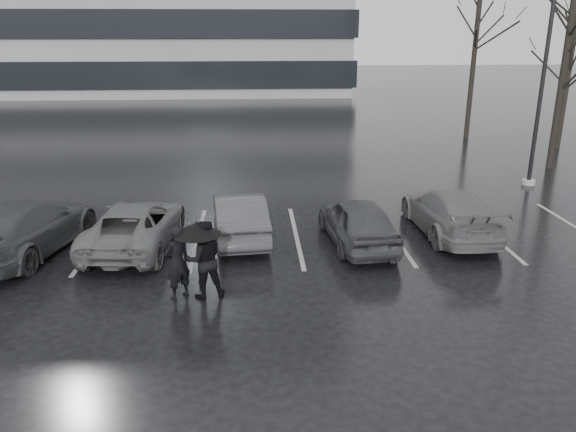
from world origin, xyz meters
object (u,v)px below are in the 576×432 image
(car_west_a, at_px, (239,215))
(car_east, at_px, (450,212))
(car_west_c, at_px, (26,227))
(car_main, at_px, (357,221))
(tree_north, at_px, (474,57))
(tree_ne, at_px, (568,76))
(pedestrian_left, at_px, (177,263))
(car_west_b, at_px, (135,225))
(lamp_post, at_px, (543,77))
(pedestrian_right, at_px, (204,259))
(tree_east, at_px, (563,71))

(car_west_a, xyz_separation_m, car_east, (6.02, -0.07, 0.01))
(car_west_c, bearing_deg, car_main, -168.06)
(tree_north, bearing_deg, tree_ne, -40.60)
(pedestrian_left, relative_size, tree_ne, 0.24)
(tree_ne, height_order, tree_north, tree_north)
(pedestrian_left, height_order, tree_north, tree_north)
(car_west_b, distance_m, tree_ne, 22.10)
(car_west_a, distance_m, tree_north, 19.17)
(car_east, relative_size, lamp_post, 0.51)
(pedestrian_right, bearing_deg, tree_east, -154.14)
(pedestrian_right, bearing_deg, tree_ne, -150.22)
(car_east, bearing_deg, car_west_b, 1.67)
(car_west_c, distance_m, pedestrian_right, 5.66)
(car_east, xyz_separation_m, tree_east, (6.99, 7.58, 3.35))
(car_east, height_order, tree_north, tree_north)
(car_main, distance_m, tree_north, 17.95)
(car_main, relative_size, tree_ne, 0.55)
(pedestrian_right, xyz_separation_m, tree_ne, (16.21, 15.19, 2.62))
(car_west_c, xyz_separation_m, tree_east, (18.56, 8.29, 3.29))
(pedestrian_right, relative_size, tree_ne, 0.25)
(car_west_a, xyz_separation_m, lamp_post, (10.87, 4.96, 3.35))
(tree_ne, bearing_deg, tree_north, 139.40)
(tree_north, bearing_deg, pedestrian_left, -126.09)
(pedestrian_right, distance_m, tree_ne, 22.36)
(pedestrian_right, bearing_deg, car_main, -156.36)
(car_east, bearing_deg, tree_north, -113.80)
(car_main, height_order, lamp_post, lamp_post)
(car_east, bearing_deg, pedestrian_left, 25.07)
(car_west_b, height_order, tree_east, tree_east)
(car_west_a, xyz_separation_m, pedestrian_right, (-0.70, -3.68, 0.24))
(tree_ne, relative_size, tree_north, 0.82)
(car_east, relative_size, pedestrian_left, 2.69)
(car_west_c, bearing_deg, lamp_post, -149.12)
(pedestrian_right, bearing_deg, car_west_b, -69.58)
(pedestrian_right, xyz_separation_m, tree_north, (12.71, 18.19, 3.37))
(car_east, distance_m, tree_north, 16.16)
(lamp_post, distance_m, tree_north, 9.62)
(pedestrian_right, distance_m, tree_north, 22.44)
(car_east, xyz_separation_m, lamp_post, (4.85, 5.03, 3.34))
(car_west_c, height_order, pedestrian_left, pedestrian_left)
(tree_east, bearing_deg, lamp_post, -130.07)
(car_west_c, relative_size, tree_ne, 0.70)
(car_west_a, height_order, tree_ne, tree_ne)
(pedestrian_right, xyz_separation_m, lamp_post, (11.57, 8.64, 3.11))
(car_west_c, distance_m, pedestrian_left, 5.19)
(car_east, bearing_deg, tree_east, -134.15)
(car_west_c, xyz_separation_m, pedestrian_left, (4.28, -2.93, 0.12))
(tree_east, bearing_deg, car_west_b, -152.97)
(car_west_b, relative_size, tree_east, 0.56)
(car_main, xyz_separation_m, car_west_c, (-8.77, -0.05, 0.05))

